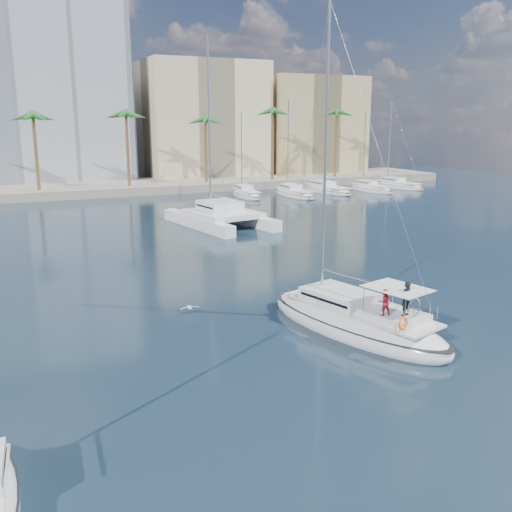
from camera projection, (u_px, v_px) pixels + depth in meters
name	position (u px, v px, depth m)	size (l,w,h in m)	color
ground	(257.00, 327.00, 29.49)	(160.00, 160.00, 0.00)	black
quay	(83.00, 189.00, 83.27)	(120.00, 14.00, 1.20)	gray
building_beige	(203.00, 122.00, 97.96)	(20.00, 14.00, 20.00)	beige
building_tan_right	(310.00, 128.00, 104.53)	(18.00, 12.00, 18.00)	tan
palm_centre	(82.00, 121.00, 77.48)	(3.60, 3.60, 12.30)	brown
palm_right	(301.00, 121.00, 91.26)	(3.60, 3.60, 12.30)	brown
main_sloop	(355.00, 321.00, 28.88)	(6.34, 11.89, 16.85)	white
catamaran	(221.00, 214.00, 57.58)	(8.28, 13.60, 18.53)	white
seagull	(190.00, 308.00, 31.42)	(1.08, 0.46, 0.20)	silver
moored_yacht_a	(246.00, 197.00, 79.14)	(2.72, 9.35, 11.90)	white
moored_yacht_b	(294.00, 196.00, 80.01)	(3.14, 10.78, 13.72)	white
moored_yacht_c	(326.00, 192.00, 84.41)	(3.55, 12.21, 15.54)	white
moored_yacht_d	(371.00, 191.00, 85.28)	(2.72, 9.35, 11.90)	white
moored_yacht_e	(397.00, 188.00, 89.68)	(3.14, 10.78, 13.72)	white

